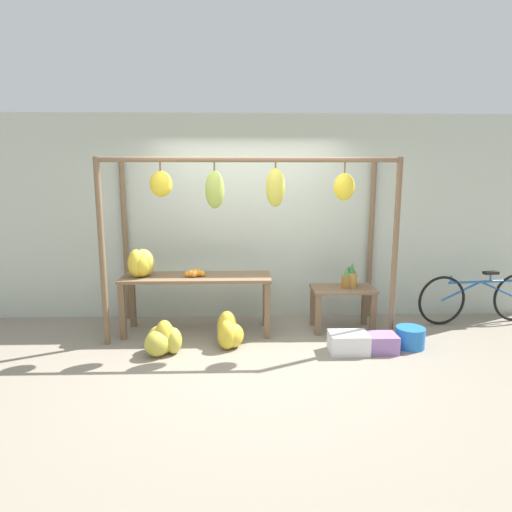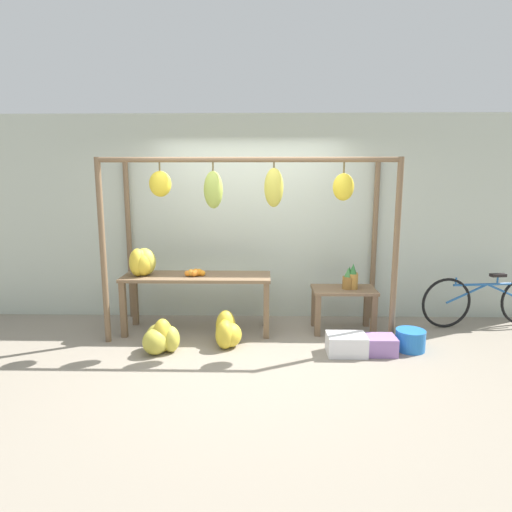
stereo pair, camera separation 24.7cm
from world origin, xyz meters
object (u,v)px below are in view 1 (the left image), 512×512
Objects in this scene: banana_pile_on_table at (140,264)px; fruit_crate_white at (348,343)px; pineapple_cluster at (350,278)px; banana_pile_ground_left at (163,339)px; orange_pile at (195,273)px; banana_pile_ground_right at (229,332)px; blue_bucket at (410,337)px; parked_bicycle at (479,298)px; fruit_crate_purple at (379,343)px.

fruit_crate_white is at bearing -15.51° from banana_pile_on_table.
banana_pile_ground_left is (-2.26, -0.74, -0.52)m from pineapple_cluster.
orange_pile is 1.97m from pineapple_cluster.
banana_pile_ground_right is at bearing -22.97° from banana_pile_on_table.
blue_bucket is 0.19× the size of parked_bicycle.
pineapple_cluster reaches higher than orange_pile.
orange_pile is 2.34m from fruit_crate_purple.
fruit_crate_white is (2.46, -0.68, -0.79)m from banana_pile_on_table.
pineapple_cluster is at bearing 19.69° from banana_pile_ground_right.
orange_pile is 0.79× the size of pineapple_cluster.
fruit_crate_purple is (2.44, -0.01, -0.06)m from banana_pile_ground_left.
banana_pile_ground_left is at bearing -177.89° from blue_bucket.
orange_pile is 0.94m from banana_pile_ground_left.
fruit_crate_purple is at bearing -150.02° from parked_bicycle.
pineapple_cluster is 0.97m from fruit_crate_purple.
blue_bucket is at bearing -146.23° from parked_bicycle.
fruit_crate_white is at bearing -177.47° from fruit_crate_purple.
banana_pile_ground_right is 2.12m from blue_bucket.
parked_bicycle is at bearing 25.78° from fruit_crate_white.
orange_pile is (0.67, -0.02, -0.12)m from banana_pile_on_table.
banana_pile_ground_right reaches higher than fruit_crate_white.
pineapple_cluster reaches higher than fruit_crate_white.
fruit_crate_purple is at bearing -164.07° from blue_bucket.
banana_pile_ground_right is at bearing 14.79° from banana_pile_ground_left.
banana_pile_on_table is at bearing 170.22° from blue_bucket.
blue_bucket is at bearing 15.93° from fruit_crate_purple.
banana_pile_ground_right reaches higher than blue_bucket.
banana_pile_on_table is 0.69m from orange_pile.
banana_pile_ground_left is at bearing -114.79° from orange_pile.
pineapple_cluster reaches higher than banana_pile_ground_right.
banana_pile_ground_right is 1.73m from fruit_crate_purple.
blue_bucket is (2.84, 0.10, -0.05)m from banana_pile_ground_left.
orange_pile is 0.87m from banana_pile_ground_right.
banana_pile_on_table is 1.41m from banana_pile_ground_right.
banana_pile_ground_right is (0.43, -0.45, -0.61)m from orange_pile.
pineapple_cluster is at bearing 132.09° from blue_bucket.
blue_bucket is (0.75, 0.13, 0.01)m from fruit_crate_white.
fruit_crate_white is (2.09, -0.02, -0.05)m from banana_pile_ground_left.
pineapple_cluster is 1.03m from blue_bucket.
orange_pile reaches higher than blue_bucket.
parked_bicycle reaches higher than fruit_crate_purple.
orange_pile is 3.84m from parked_bicycle.
banana_pile_on_table is 0.97× the size of fruit_crate_purple.
parked_bicycle is at bearing 12.64° from banana_pile_ground_right.
orange_pile is at bearing -175.38° from parked_bicycle.
blue_bucket reaches higher than fruit_crate_purple.
fruit_crate_white is (-0.18, -0.77, -0.57)m from pineapple_cluster.
orange_pile is at bearing 159.61° from fruit_crate_white.
fruit_crate_purple is (2.82, -0.67, -0.80)m from banana_pile_on_table.
banana_pile_ground_left is 2.84m from blue_bucket.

